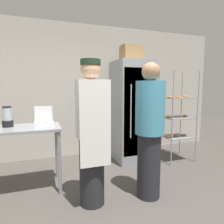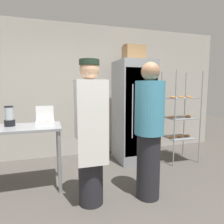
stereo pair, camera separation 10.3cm
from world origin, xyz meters
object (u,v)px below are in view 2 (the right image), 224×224
Objects in this scene: donut_box at (45,122)px; cardboard_storage_box at (134,53)px; baking_rack at (180,117)px; person_baker at (90,131)px; refrigerator at (133,111)px; person_customer at (149,131)px; blender_pitcher at (9,117)px.

cardboard_storage_box reaches higher than donut_box.
person_baker reaches higher than baking_rack.
refrigerator reaches higher than person_customer.
person_baker is (0.99, -0.72, -0.11)m from blender_pitcher.
blender_pitcher is at bearing -163.88° from cardboard_storage_box.
baking_rack is 6.16× the size of blender_pitcher.
blender_pitcher is at bearing 155.08° from person_customer.
cardboard_storage_box reaches higher than baking_rack.
donut_box is at bearing -158.28° from cardboard_storage_box.
blender_pitcher reaches higher than donut_box.
donut_box is 0.15× the size of person_baker.
person_baker is 1.01× the size of person_customer.
baking_rack is 1.59m from person_customer.
refrigerator is 1.40m from person_customer.
person_customer is (1.73, -0.81, -0.14)m from blender_pitcher.
donut_box is 0.67× the size of cardboard_storage_box.
donut_box is 2.12m from cardboard_storage_box.
cardboard_storage_box reaches higher than person_baker.
baking_rack is at bearing 4.29° from blender_pitcher.
donut_box is 0.48m from blender_pitcher.
baking_rack is (0.84, -0.32, -0.11)m from refrigerator.
refrigerator is 1.12m from cardboard_storage_box.
person_customer is (-0.39, -1.42, -1.20)m from cardboard_storage_box.
baking_rack is 2.50m from donut_box.
person_baker is at bearing 173.76° from person_customer.
person_customer reaches higher than blender_pitcher.
baking_rack is 6.54× the size of donut_box.
person_customer is at bearing -139.73° from baking_rack.
refrigerator is at bearing 14.46° from blender_pitcher.
blender_pitcher is at bearing -175.71° from baking_rack.
person_customer is at bearing -30.93° from donut_box.
baking_rack is at bearing -25.67° from cardboard_storage_box.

